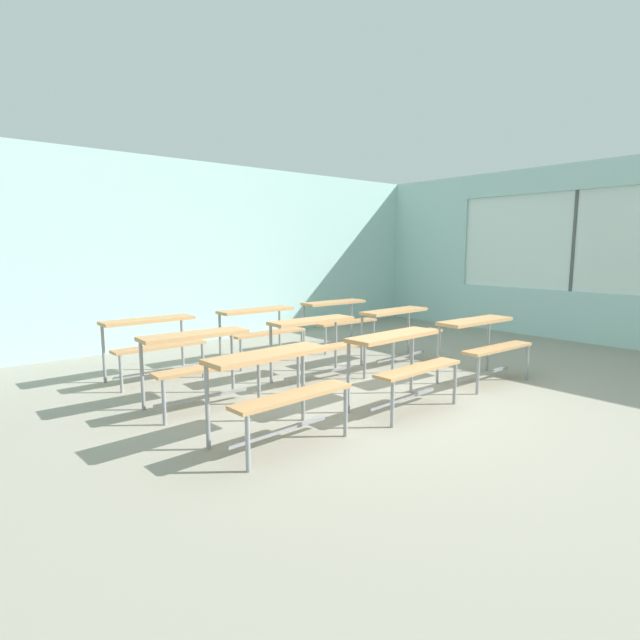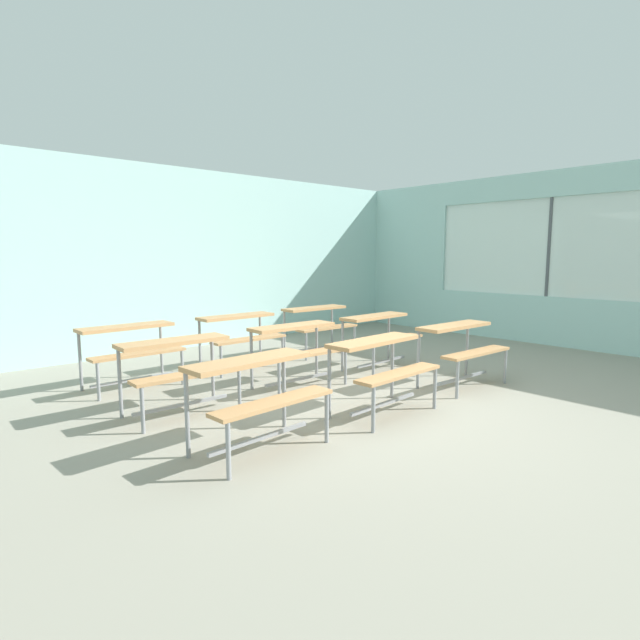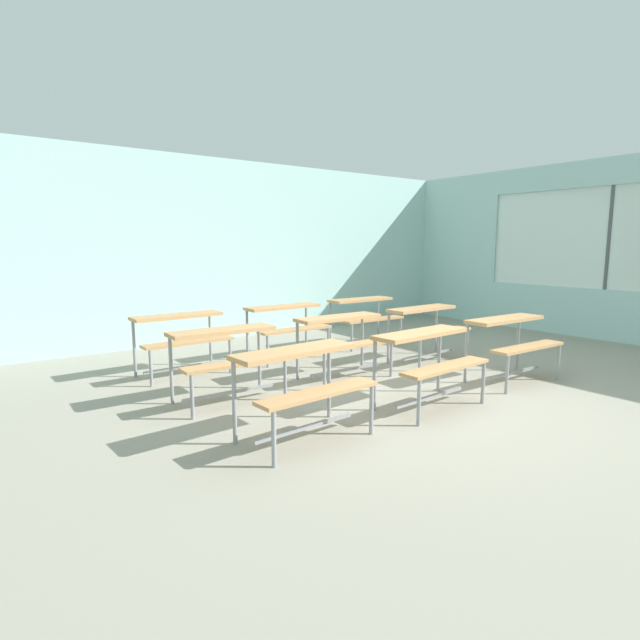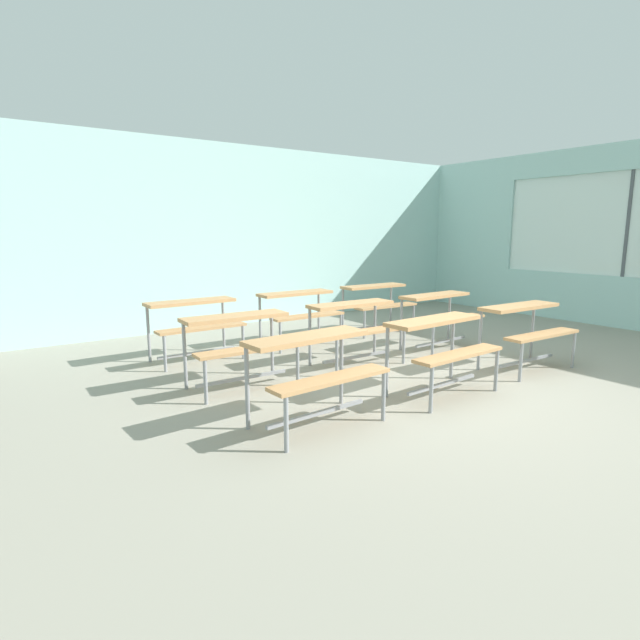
# 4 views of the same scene
# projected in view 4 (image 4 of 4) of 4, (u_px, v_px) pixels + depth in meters

# --- Properties ---
(ground) EXTENTS (10.00, 9.00, 0.05)m
(ground) POSITION_uv_depth(u_px,v_px,m) (436.00, 392.00, 5.10)
(ground) COLOR gray
(wall_back) EXTENTS (10.00, 0.12, 3.00)m
(wall_back) POSITION_uv_depth(u_px,v_px,m) (237.00, 236.00, 8.44)
(wall_back) COLOR #A8D1CC
(wall_back) RESTS_ON ground
(desk_bench_r0c0) EXTENTS (1.13, 0.65, 0.74)m
(desk_bench_r0c0) POSITION_uv_depth(u_px,v_px,m) (315.00, 359.00, 4.09)
(desk_bench_r0c0) COLOR tan
(desk_bench_r0c0) RESTS_ON ground
(desk_bench_r0c1) EXTENTS (1.13, 0.64, 0.74)m
(desk_bench_r0c1) POSITION_uv_depth(u_px,v_px,m) (442.00, 338.00, 4.87)
(desk_bench_r0c1) COLOR tan
(desk_bench_r0c1) RESTS_ON ground
(desk_bench_r0c2) EXTENTS (1.12, 0.63, 0.74)m
(desk_bench_r0c2) POSITION_uv_depth(u_px,v_px,m) (527.00, 321.00, 5.77)
(desk_bench_r0c2) COLOR tan
(desk_bench_r0c2) RESTS_ON ground
(desk_bench_r1c0) EXTENTS (1.11, 0.62, 0.74)m
(desk_bench_r1c0) POSITION_uv_depth(u_px,v_px,m) (240.00, 334.00, 5.08)
(desk_bench_r1c0) COLOR tan
(desk_bench_r1c0) RESTS_ON ground
(desk_bench_r1c1) EXTENTS (1.12, 0.62, 0.74)m
(desk_bench_r1c1) POSITION_uv_depth(u_px,v_px,m) (356.00, 318.00, 5.96)
(desk_bench_r1c1) COLOR tan
(desk_bench_r1c1) RESTS_ON ground
(desk_bench_r1c2) EXTENTS (1.12, 0.62, 0.74)m
(desk_bench_r1c2) POSITION_uv_depth(u_px,v_px,m) (441.00, 308.00, 6.77)
(desk_bench_r1c2) COLOR tan
(desk_bench_r1c2) RESTS_ON ground
(desk_bench_r2c0) EXTENTS (1.11, 0.61, 0.74)m
(desk_bench_r2c0) POSITION_uv_depth(u_px,v_px,m) (195.00, 316.00, 6.16)
(desk_bench_r2c0) COLOR tan
(desk_bench_r2c0) RESTS_ON ground
(desk_bench_r2c1) EXTENTS (1.10, 0.59, 0.74)m
(desk_bench_r2c1) POSITION_uv_depth(u_px,v_px,m) (300.00, 305.00, 7.01)
(desk_bench_r2c1) COLOR tan
(desk_bench_r2c1) RESTS_ON ground
(desk_bench_r2c2) EXTENTS (1.12, 0.63, 0.74)m
(desk_bench_r2c2) POSITION_uv_depth(u_px,v_px,m) (378.00, 297.00, 7.90)
(desk_bench_r2c2) COLOR tan
(desk_bench_r2c2) RESTS_ON ground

